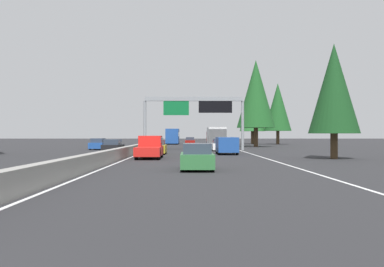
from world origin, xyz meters
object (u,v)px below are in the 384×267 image
(minivan_near_center, at_px, (227,145))
(conifer_right_near, at_px, (334,89))
(conifer_right_mid, at_px, (256,94))
(conifer_right_far, at_px, (252,108))
(sign_gantry_overhead, at_px, (195,108))
(bus_mid_left, at_px, (173,136))
(pickup_distant_a, at_px, (150,147))
(oncoming_near, at_px, (98,144))
(sedan_distant_b, at_px, (157,147))
(sedan_far_center, at_px, (190,141))
(conifer_right_distant, at_px, (278,107))
(sedan_mid_center, at_px, (197,157))
(box_truck_near_right, at_px, (216,137))
(sedan_far_right, at_px, (219,145))
(oncoming_far, at_px, (113,147))

(minivan_near_center, height_order, conifer_right_near, conifer_right_near)
(conifer_right_mid, xyz_separation_m, conifer_right_far, (21.52, -2.45, -1.10))
(sign_gantry_overhead, xyz_separation_m, bus_mid_left, (37.23, 4.07, -3.61))
(pickup_distant_a, relative_size, oncoming_near, 1.27)
(sign_gantry_overhead, xyz_separation_m, sedan_distant_b, (-11.94, 4.00, -4.64))
(minivan_near_center, bearing_deg, bus_mid_left, 8.04)
(sedan_far_center, height_order, conifer_right_distant, conifer_right_distant)
(sedan_far_center, distance_m, bus_mid_left, 10.19)
(conifer_right_far, height_order, conifer_right_distant, conifer_right_distant)
(sedan_distant_b, relative_size, conifer_right_distant, 0.36)
(sedan_distant_b, bearing_deg, conifer_right_mid, -27.02)
(bus_mid_left, relative_size, conifer_right_far, 0.95)
(sedan_mid_center, height_order, sedan_far_center, same)
(box_truck_near_right, height_order, bus_mid_left, bus_mid_left)
(conifer_right_mid, bearing_deg, sign_gantry_overhead, 147.14)
(sedan_mid_center, relative_size, oncoming_near, 1.00)
(pickup_distant_a, bearing_deg, sedan_far_right, -21.62)
(oncoming_far, bearing_deg, conifer_right_near, 59.66)
(sedan_distant_b, relative_size, box_truck_near_right, 0.52)
(sedan_far_right, xyz_separation_m, oncoming_far, (-6.91, 11.67, 0.00))
(sign_gantry_overhead, height_order, oncoming_near, sign_gantry_overhead)
(sign_gantry_overhead, xyz_separation_m, oncoming_far, (-9.47, 8.80, -4.64))
(sedan_far_center, height_order, oncoming_far, same)
(box_truck_near_right, bearing_deg, conifer_right_mid, -39.97)
(minivan_near_center, distance_m, sedan_distant_b, 6.96)
(oncoming_far, distance_m, conifer_right_distant, 51.27)
(conifer_right_distant, bearing_deg, sedan_far_center, 110.37)
(sedan_distant_b, relative_size, sedan_far_right, 1.00)
(conifer_right_mid, bearing_deg, sedan_far_right, 158.54)
(sign_gantry_overhead, bearing_deg, conifer_right_near, -152.57)
(bus_mid_left, xyz_separation_m, oncoming_near, (-34.94, 8.56, -1.03))
(sedan_far_right, bearing_deg, oncoming_near, 72.61)
(sedan_mid_center, distance_m, bus_mid_left, 69.79)
(box_truck_near_right, distance_m, conifer_right_mid, 12.70)
(minivan_near_center, distance_m, oncoming_far, 12.10)
(conifer_right_mid, height_order, conifer_right_distant, conifer_right_mid)
(oncoming_near, xyz_separation_m, conifer_right_distant, (31.98, -29.71, 6.77))
(minivan_near_center, distance_m, conifer_right_near, 12.64)
(oncoming_far, bearing_deg, box_truck_near_right, 144.55)
(oncoming_far, relative_size, conifer_right_mid, 0.32)
(oncoming_near, xyz_separation_m, oncoming_far, (-11.77, -3.83, 0.00))
(minivan_near_center, distance_m, conifer_right_distant, 49.18)
(sedan_far_right, bearing_deg, sedan_distant_b, 143.76)
(sedan_far_right, bearing_deg, sedan_far_center, 6.45)
(pickup_distant_a, relative_size, sedan_far_center, 1.27)
(oncoming_near, bearing_deg, oncoming_far, 18.03)
(conifer_right_far, bearing_deg, sign_gantry_overhead, 161.47)
(conifer_right_distant, bearing_deg, sign_gantry_overhead, 153.50)
(bus_mid_left, bearing_deg, sign_gantry_overhead, -173.76)
(minivan_near_center, bearing_deg, box_truck_near_right, -0.24)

